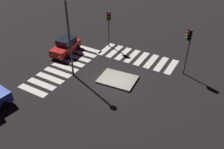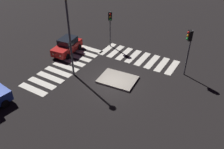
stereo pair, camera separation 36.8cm
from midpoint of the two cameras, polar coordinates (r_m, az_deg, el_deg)
The scene contains 8 objects.
ground_plane at distance 22.66m, azimuth 0.47°, elevation -2.10°, with size 80.00×80.00×0.00m, color black.
traffic_island at distance 23.01m, azimuth 1.82°, elevation -1.21°, with size 3.73×2.93×0.18m.
car_red at distance 27.83m, azimuth -10.35°, elevation 6.79°, with size 2.21×4.17×1.76m.
traffic_light_south at distance 23.24m, azimuth 18.45°, elevation 7.37°, with size 0.53×0.54×4.75m.
traffic_light_east at distance 27.74m, azimuth -0.07°, elevation 12.79°, with size 0.54×0.53×4.36m.
street_lamp at distance 21.63m, azimuth -9.99°, elevation 12.04°, with size 0.56×0.56×8.03m.
crosswalk_near at distance 26.90m, azimuth 6.62°, elevation 4.04°, with size 8.75×3.20×0.02m.
crosswalk_side at distance 25.54m, azimuth -10.69°, elevation 1.87°, with size 3.20×9.90×0.02m.
Camera 2 is at (-9.41, 15.69, 13.37)m, focal length 38.04 mm.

